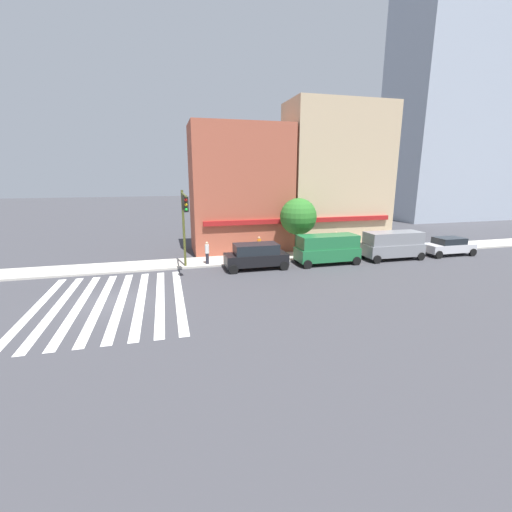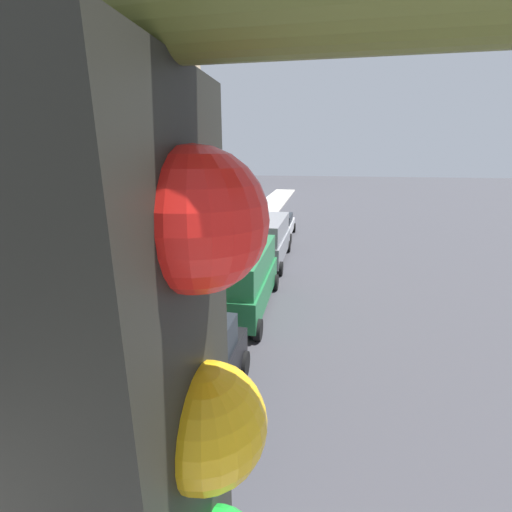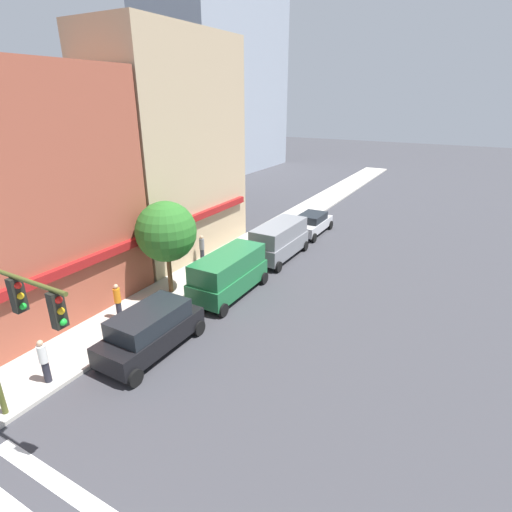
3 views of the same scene
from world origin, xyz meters
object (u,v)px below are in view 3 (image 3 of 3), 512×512
Objects in this scene: sedan_silver at (312,223)px; pedestrian_grey_coat at (202,248)px; van_green at (229,273)px; pedestrian_white_shirt at (44,360)px; suv_black at (151,330)px; street_tree at (166,232)px; traffic_signal at (7,317)px; pedestrian_orange_vest at (118,301)px; van_grey at (279,239)px.

sedan_silver is 9.84m from pedestrian_grey_coat.
van_green is 2.83× the size of pedestrian_grey_coat.
pedestrian_grey_coat and pedestrian_white_shirt have the same top height.
pedestrian_grey_coat is (8.63, 3.77, 0.04)m from suv_black.
sedan_silver is at bearing -27.85° from pedestrian_white_shirt.
pedestrian_white_shirt is at bearing 140.83° from pedestrian_grey_coat.
street_tree is at bearing -16.22° from pedestrian_white_shirt.
traffic_signal reaches higher than suv_black.
street_tree is (9.65, 2.81, -0.77)m from traffic_signal.
suv_black is 2.67× the size of pedestrian_white_shirt.
traffic_signal is 6.12m from suv_black.
van_green is at bearing -173.91° from pedestrian_grey_coat.
suv_black is 9.41m from pedestrian_grey_coat.
sedan_silver is 2.49× the size of pedestrian_orange_vest.
pedestrian_white_shirt is (-9.36, 1.89, -0.21)m from van_green.
suv_black is at bearing 155.60° from pedestrian_grey_coat.
van_grey reaches higher than suv_black.
pedestrian_white_shirt is 8.35m from street_tree.
traffic_signal is 1.20× the size of street_tree.
suv_black reaches higher than pedestrian_grey_coat.
traffic_signal reaches higher than street_tree.
suv_black is at bearing -179.61° from sedan_silver.
suv_black is 0.94× the size of van_green.
street_tree is (4.47, 2.80, 2.49)m from suv_black.
suv_black is at bearing 0.16° from traffic_signal.
pedestrian_orange_vest is (-4.82, 3.05, -0.21)m from van_green.
sedan_silver is at bearing 0.97° from van_grey.
sedan_silver is 16.92m from pedestrian_orange_vest.
suv_black is 2.67× the size of pedestrian_orange_vest.
van_grey reaches higher than pedestrian_orange_vest.
van_green reaches higher than suv_black.
sedan_silver is at bearing -0.21° from van_green.
sedan_silver is (11.82, 0.00, -0.44)m from van_green.
van_grey is 1.02× the size of street_tree.
sedan_silver is (22.90, 0.01, -3.45)m from traffic_signal.
van_green is 9.56m from pedestrian_white_shirt.
street_tree reaches higher than pedestrian_grey_coat.
traffic_signal is at bearing -113.73° from pedestrian_orange_vest.
traffic_signal is at bearing 147.33° from pedestrian_grey_coat.
traffic_signal reaches higher than pedestrian_grey_coat.
pedestrian_grey_coat is at bearing 24.26° from suv_black.
street_tree reaches higher than pedestrian_orange_vest.
van_green reaches higher than pedestrian_orange_vest.
suv_black is 3.24m from pedestrian_orange_vest.
pedestrian_white_shirt reaches higher than sedan_silver.
pedestrian_orange_vest reaches higher than sedan_silver.
pedestrian_white_shirt is (-15.41, 1.89, -0.21)m from van_grey.
pedestrian_white_shirt is (-21.18, 1.89, 0.23)m from sedan_silver.
traffic_signal reaches higher than pedestrian_orange_vest.
pedestrian_orange_vest is at bearing 170.00° from sedan_silver.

